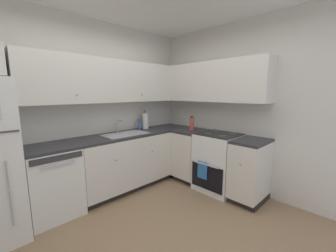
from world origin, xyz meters
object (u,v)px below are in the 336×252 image
object	(u,v)px
dishwasher	(53,182)
oven_range	(219,162)
paper_towel_roll	(145,121)
oil_bottle	(192,124)
soap_bottle	(139,125)

from	to	relation	value
dishwasher	oven_range	world-z (taller)	oven_range
paper_towel_roll	oil_bottle	size ratio (longest dim) A/B	1.39
oil_bottle	paper_towel_roll	bearing A→B (deg)	125.17
soap_bottle	paper_towel_roll	world-z (taller)	paper_towel_roll
dishwasher	paper_towel_roll	xyz separation A→B (m)	(1.63, 0.16, 0.61)
soap_bottle	paper_towel_roll	distance (m)	0.14
dishwasher	soap_bottle	distance (m)	1.61
paper_towel_roll	oven_range	bearing A→B (deg)	-67.87
oven_range	soap_bottle	xyz separation A→B (m)	(-0.63, 1.27, 0.52)
oven_range	paper_towel_roll	bearing A→B (deg)	112.13
soap_bottle	oil_bottle	distance (m)	0.94
dishwasher	oil_bottle	size ratio (longest dim) A/B	3.48
paper_towel_roll	soap_bottle	bearing A→B (deg)	170.80
dishwasher	soap_bottle	world-z (taller)	soap_bottle
oven_range	paper_towel_roll	xyz separation A→B (m)	(-0.51, 1.25, 0.59)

